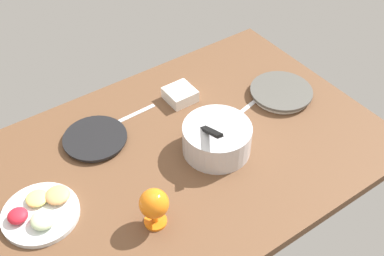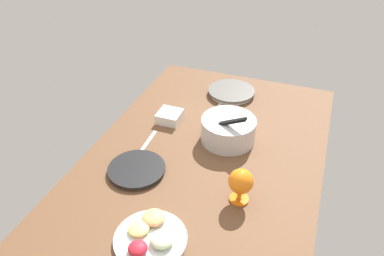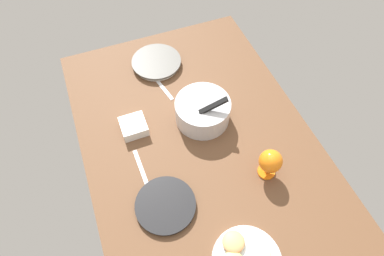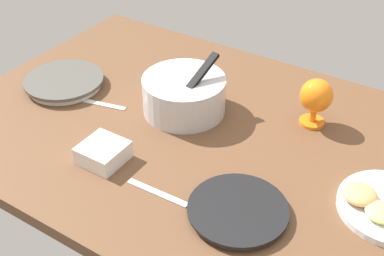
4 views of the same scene
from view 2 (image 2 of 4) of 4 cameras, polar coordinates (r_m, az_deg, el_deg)
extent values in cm
cube|color=brown|center=(174.72, 2.05, -4.45)|extent=(160.00, 104.00, 4.00)
cylinder|color=silver|center=(218.46, 5.96, 5.27)|extent=(24.52, 24.52, 1.93)
cylinder|color=#4E4C47|center=(217.69, 5.99, 5.63)|extent=(26.65, 26.65, 1.16)
cylinder|color=#4C4C51|center=(165.56, -8.36, -6.34)|extent=(22.91, 22.91, 1.36)
cylinder|color=black|center=(164.84, -8.39, -6.06)|extent=(24.91, 24.91, 0.82)
cylinder|color=silver|center=(179.39, 5.50, -0.27)|extent=(25.92, 25.92, 11.55)
cylinder|color=white|center=(177.40, 5.56, 0.64)|extent=(23.33, 23.33, 2.08)
cube|color=black|center=(171.74, 5.22, 0.81)|extent=(5.19, 19.02, 10.79)
cylinder|color=silver|center=(139.30, -6.29, -16.38)|extent=(26.13, 26.13, 1.80)
ellipsoid|color=red|center=(134.10, -8.22, -17.58)|extent=(6.74, 6.74, 3.55)
ellipsoid|color=beige|center=(135.45, -4.54, -16.45)|extent=(8.30, 8.30, 3.59)
ellipsoid|color=#F2A566|center=(142.34, -5.83, -13.32)|extent=(8.55, 8.55, 3.05)
ellipsoid|color=#F9E072|center=(140.08, -8.07, -14.83)|extent=(7.69, 7.69, 2.39)
cylinder|color=orange|center=(153.00, 7.13, -10.60)|extent=(7.69, 7.69, 1.00)
cylinder|color=orange|center=(151.24, 7.20, -9.95)|extent=(2.00, 2.00, 3.97)
ellipsoid|color=orange|center=(146.37, 7.40, -8.01)|extent=(9.79, 9.79, 10.06)
cube|color=white|center=(194.05, -3.39, 1.76)|extent=(11.66, 11.66, 5.21)
cube|color=#F9E072|center=(193.13, -3.41, 2.17)|extent=(9.56, 9.56, 1.67)
cube|color=silver|center=(204.82, 4.12, 2.94)|extent=(17.95, 5.75, 0.60)
cube|color=silver|center=(181.62, -6.66, -2.00)|extent=(18.04, 2.32, 0.60)
camera|label=1|loc=(0.93, 80.48, 25.03)|focal=45.42mm
camera|label=3|loc=(0.94, -41.25, 40.58)|focal=30.51mm
camera|label=4|loc=(1.61, -46.45, 18.19)|focal=46.91mm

